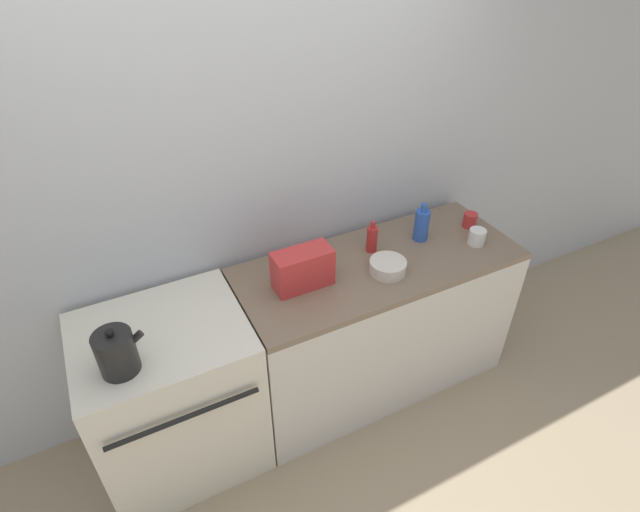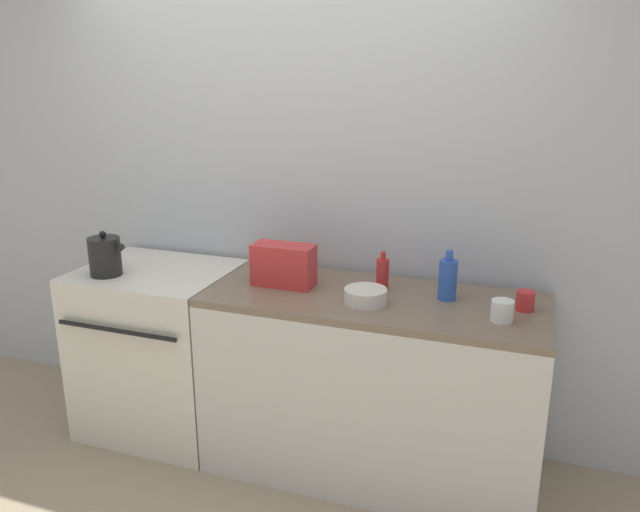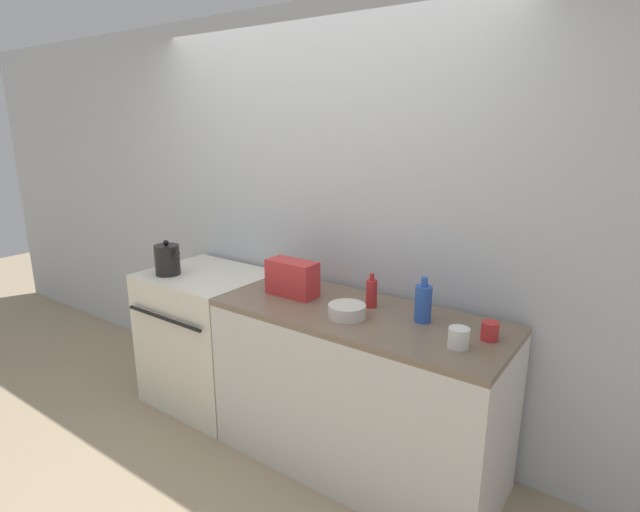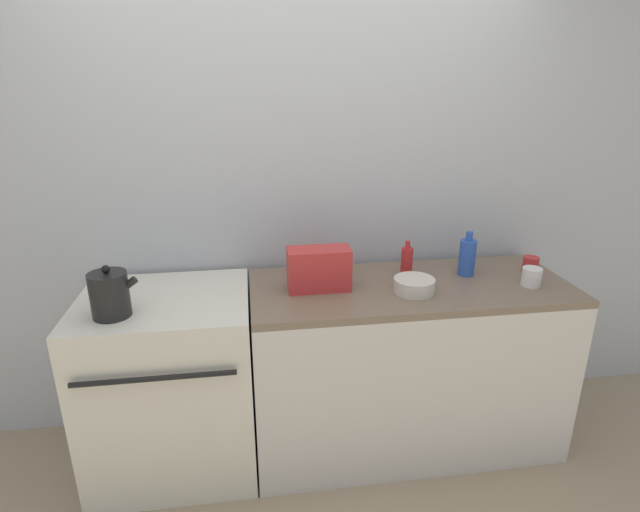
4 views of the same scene
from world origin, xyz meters
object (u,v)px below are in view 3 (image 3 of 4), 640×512
Objects in this scene: kettle at (167,260)px; bottle_blue at (423,303)px; stove at (209,336)px; bowl at (347,311)px; cup_red at (490,331)px; cup_white at (459,338)px; toaster at (292,278)px; bottle_red at (372,293)px.

bottle_blue is (1.72, 0.23, -0.00)m from kettle.
bottle_blue reaches higher than stove.
cup_red is at bearing 12.61° from bowl.
cup_red reaches higher than bowl.
kettle reaches higher than stove.
stove is at bearing 176.48° from cup_white.
toaster is 0.47m from bowl.
toaster is 0.49m from bottle_red.
cup_white is (1.98, 0.05, -0.06)m from kettle.
cup_red is (0.66, -0.05, -0.04)m from bottle_red.
kettle is at bearing -169.45° from bottle_red.
kettle is at bearing -174.25° from cup_red.
toaster is at bearing 9.86° from kettle.
stove is 9.77× the size of cup_white.
toaster is 3.18× the size of cup_white.
toaster is (0.93, 0.16, 0.00)m from kettle.
bottle_blue is at bearing 2.84° from stove.
toaster is at bearing -174.87° from bottle_blue.
bottle_red is at bearing 159.46° from cup_white.
bowl is at bearing -152.45° from bottle_blue.
kettle is (-0.18, -0.16, 0.56)m from stove.
stove is at bearing 175.10° from bowl.
cup_white is at bearing -118.63° from cup_red.
kettle is at bearing -172.30° from bottle_blue.
stove is 0.93m from toaster.
toaster is 1.59× the size of bottle_red.
stove is at bearing 40.32° from kettle.
kettle is 2.47× the size of cup_white.
bottle_red reaches higher than cup_white.
cup_red is (1.88, 0.05, 0.50)m from stove.
bowl is at bearing -13.49° from toaster.
kettle is at bearing -170.14° from toaster.
cup_red is at bearing -3.99° from bottle_blue.
bowl reaches higher than stove.
bottle_red is 0.21m from bowl.
cup_red is at bearing 5.75° from kettle.
bottle_blue reaches higher than bottle_red.
kettle reaches higher than bottle_red.
kettle is 1.23× the size of bottle_red.
toaster is 1.54× the size of bowl.
kettle reaches higher than cup_red.
bottle_red reaches higher than stove.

